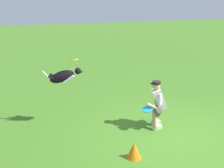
{
  "coord_description": "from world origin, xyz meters",
  "views": [
    {
      "loc": [
        3.34,
        5.14,
        3.4
      ],
      "look_at": [
        1.27,
        -1.23,
        1.19
      ],
      "focal_mm": 42.9,
      "sensor_mm": 36.0,
      "label": 1
    }
  ],
  "objects_px": {
    "frisbee_held": "(147,109)",
    "dog": "(63,76)",
    "frisbee_flying": "(74,60)",
    "person": "(158,103)",
    "training_cone": "(134,150)"
  },
  "relations": [
    {
      "from": "frisbee_held",
      "to": "frisbee_flying",
      "type": "bearing_deg",
      "value": -30.85
    },
    {
      "from": "frisbee_flying",
      "to": "frisbee_held",
      "type": "xyz_separation_m",
      "value": [
        -1.69,
        1.01,
        -1.2
      ]
    },
    {
      "from": "frisbee_flying",
      "to": "frisbee_held",
      "type": "height_order",
      "value": "frisbee_flying"
    },
    {
      "from": "dog",
      "to": "frisbee_flying",
      "type": "xyz_separation_m",
      "value": [
        -0.27,
        0.09,
        0.44
      ]
    },
    {
      "from": "person",
      "to": "dog",
      "type": "distance_m",
      "value": 2.61
    },
    {
      "from": "person",
      "to": "dog",
      "type": "bearing_deg",
      "value": -3.45
    },
    {
      "from": "person",
      "to": "training_cone",
      "type": "relative_size",
      "value": 3.6
    },
    {
      "from": "frisbee_held",
      "to": "dog",
      "type": "bearing_deg",
      "value": -29.12
    },
    {
      "from": "person",
      "to": "training_cone",
      "type": "height_order",
      "value": "person"
    },
    {
      "from": "frisbee_flying",
      "to": "frisbee_held",
      "type": "relative_size",
      "value": 0.93
    },
    {
      "from": "person",
      "to": "frisbee_held",
      "type": "relative_size",
      "value": 4.78
    },
    {
      "from": "training_cone",
      "to": "frisbee_flying",
      "type": "bearing_deg",
      "value": -66.76
    },
    {
      "from": "frisbee_flying",
      "to": "frisbee_held",
      "type": "distance_m",
      "value": 2.3
    },
    {
      "from": "frisbee_flying",
      "to": "training_cone",
      "type": "distance_m",
      "value": 2.78
    },
    {
      "from": "person",
      "to": "frisbee_held",
      "type": "height_order",
      "value": "person"
    }
  ]
}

